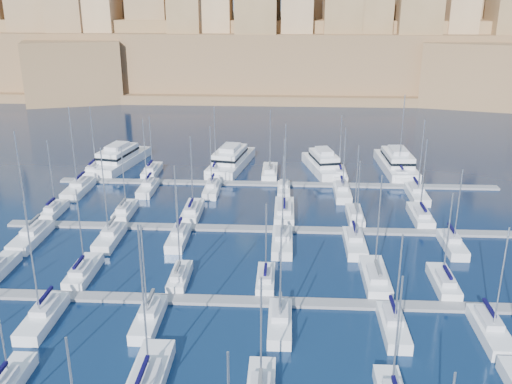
# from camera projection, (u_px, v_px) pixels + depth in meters

# --- Properties ---
(ground) EXTENTS (600.00, 600.00, 0.00)m
(ground) POSITION_uv_depth(u_px,v_px,m) (270.00, 259.00, 79.53)
(ground) COLOR black
(ground) RESTS_ON ground
(pontoon_mid_near) EXTENTS (84.00, 2.00, 0.40)m
(pontoon_mid_near) POSITION_uv_depth(u_px,v_px,m) (267.00, 302.00, 68.17)
(pontoon_mid_near) COLOR slate
(pontoon_mid_near) RESTS_ON ground
(pontoon_mid_far) EXTENTS (84.00, 2.00, 0.40)m
(pontoon_mid_far) POSITION_uv_depth(u_px,v_px,m) (272.00, 229.00, 88.87)
(pontoon_mid_far) COLOR slate
(pontoon_mid_far) RESTS_ON ground
(pontoon_far) EXTENTS (84.00, 2.00, 0.40)m
(pontoon_far) POSITION_uv_depth(u_px,v_px,m) (276.00, 184.00, 109.56)
(pontoon_far) COLOR slate
(pontoon_far) RESTS_ON ground
(sailboat_1) EXTENTS (2.45, 8.16, 12.84)m
(sailboat_1) POSITION_uv_depth(u_px,v_px,m) (7.00, 384.00, 53.23)
(sailboat_1) COLOR white
(sailboat_1) RESTS_ON ground
(sailboat_2) EXTENTS (3.24, 10.81, 16.63)m
(sailboat_2) POSITION_uv_depth(u_px,v_px,m) (147.00, 379.00, 53.75)
(sailboat_2) COLOR white
(sailboat_2) RESTS_ON ground
(sailboat_13) EXTENTS (2.68, 8.92, 12.23)m
(sailboat_13) POSITION_uv_depth(u_px,v_px,m) (83.00, 272.00, 74.30)
(sailboat_13) COLOR white
(sailboat_13) RESTS_ON ground
(sailboat_14) EXTENTS (2.23, 7.43, 13.07)m
(sailboat_14) POSITION_uv_depth(u_px,v_px,m) (180.00, 277.00, 72.94)
(sailboat_14) COLOR white
(sailboat_14) RESTS_ON ground
(sailboat_15) EXTENTS (2.24, 7.45, 11.09)m
(sailboat_15) POSITION_uv_depth(u_px,v_px,m) (266.00, 279.00, 72.37)
(sailboat_15) COLOR white
(sailboat_15) RESTS_ON ground
(sailboat_16) EXTENTS (3.03, 10.09, 14.55)m
(sailboat_16) POSITION_uv_depth(u_px,v_px,m) (375.00, 277.00, 72.84)
(sailboat_16) COLOR white
(sailboat_16) RESTS_ON ground
(sailboat_17) EXTENTS (2.56, 8.53, 12.74)m
(sailboat_17) POSITION_uv_depth(u_px,v_px,m) (444.00, 282.00, 71.68)
(sailboat_17) COLOR white
(sailboat_17) RESTS_ON ground
(sailboat_19) EXTENTS (2.81, 9.37, 15.10)m
(sailboat_19) POSITION_uv_depth(u_px,v_px,m) (43.00, 317.00, 64.07)
(sailboat_19) COLOR white
(sailboat_19) RESTS_ON ground
(sailboat_20) EXTENTS (2.57, 8.57, 12.65)m
(sailboat_20) POSITION_uv_depth(u_px,v_px,m) (149.00, 318.00, 63.82)
(sailboat_20) COLOR white
(sailboat_20) RESTS_ON ground
(sailboat_21) EXTENTS (2.58, 8.58, 12.71)m
(sailboat_21) POSITION_uv_depth(u_px,v_px,m) (280.00, 322.00, 63.03)
(sailboat_21) COLOR white
(sailboat_21) RESTS_ON ground
(sailboat_22) EXTENTS (2.59, 8.63, 12.22)m
(sailboat_22) POSITION_uv_depth(u_px,v_px,m) (393.00, 326.00, 62.36)
(sailboat_22) COLOR white
(sailboat_22) RESTS_ON ground
(sailboat_23) EXTENTS (2.78, 9.25, 13.36)m
(sailboat_23) POSITION_uv_depth(u_px,v_px,m) (491.00, 330.00, 61.52)
(sailboat_23) COLOR white
(sailboat_23) RESTS_ON ground
(sailboat_24) EXTENTS (2.29, 7.62, 12.90)m
(sailboat_24) POSITION_uv_depth(u_px,v_px,m) (54.00, 210.00, 95.05)
(sailboat_24) COLOR white
(sailboat_24) RESTS_ON ground
(sailboat_25) EXTENTS (2.50, 8.33, 11.94)m
(sailboat_25) POSITION_uv_depth(u_px,v_px,m) (125.00, 211.00, 94.75)
(sailboat_25) COLOR white
(sailboat_25) RESTS_ON ground
(sailboat_26) EXTENTS (2.77, 9.23, 13.64)m
(sailboat_26) POSITION_uv_depth(u_px,v_px,m) (193.00, 211.00, 94.57)
(sailboat_26) COLOR white
(sailboat_26) RESTS_ON ground
(sailboat_27) EXTENTS (3.17, 10.56, 15.75)m
(sailboat_27) POSITION_uv_depth(u_px,v_px,m) (284.00, 212.00, 94.37)
(sailboat_27) COLOR white
(sailboat_27) RESTS_ON ground
(sailboat_28) EXTENTS (2.46, 8.19, 12.71)m
(sailboat_28) POSITION_uv_depth(u_px,v_px,m) (355.00, 216.00, 92.68)
(sailboat_28) COLOR white
(sailboat_28) RESTS_ON ground
(sailboat_29) EXTENTS (2.83, 9.44, 13.68)m
(sailboat_29) POSITION_uv_depth(u_px,v_px,m) (420.00, 216.00, 92.69)
(sailboat_29) COLOR white
(sailboat_29) RESTS_ON ground
(sailboat_30) EXTENTS (3.10, 10.34, 17.26)m
(sailboat_30) POSITION_uv_depth(u_px,v_px,m) (31.00, 236.00, 84.87)
(sailboat_30) COLOR white
(sailboat_30) RESTS_ON ground
(sailboat_31) EXTENTS (2.78, 9.25, 14.91)m
(sailboat_31) POSITION_uv_depth(u_px,v_px,m) (110.00, 237.00, 84.76)
(sailboat_31) COLOR white
(sailboat_31) RESTS_ON ground
(sailboat_32) EXTENTS (2.55, 8.49, 12.29)m
(sailboat_32) POSITION_uv_depth(u_px,v_px,m) (179.00, 238.00, 84.59)
(sailboat_32) COLOR white
(sailboat_32) RESTS_ON ground
(sailboat_33) EXTENTS (2.92, 9.72, 14.24)m
(sailboat_33) POSITION_uv_depth(u_px,v_px,m) (282.00, 241.00, 83.20)
(sailboat_33) COLOR white
(sailboat_33) RESTS_ON ground
(sailboat_34) EXTENTS (2.83, 9.44, 13.61)m
(sailboat_34) POSITION_uv_depth(u_px,v_px,m) (355.00, 243.00, 82.78)
(sailboat_34) COLOR white
(sailboat_34) RESTS_ON ground
(sailboat_35) EXTENTS (2.60, 8.66, 12.52)m
(sailboat_35) POSITION_uv_depth(u_px,v_px,m) (452.00, 244.00, 82.40)
(sailboat_35) COLOR white
(sailboat_35) RESTS_ON ground
(sailboat_36) EXTENTS (2.71, 9.02, 13.98)m
(sailboat_36) POSITION_uv_depth(u_px,v_px,m) (95.00, 170.00, 116.41)
(sailboat_36) COLOR white
(sailboat_36) RESTS_ON ground
(sailboat_37) EXTENTS (2.66, 8.88, 12.13)m
(sailboat_37) POSITION_uv_depth(u_px,v_px,m) (152.00, 171.00, 115.73)
(sailboat_37) COLOR white
(sailboat_37) RESTS_ON ground
(sailboat_38) EXTENTS (2.76, 9.20, 14.16)m
(sailboat_38) POSITION_uv_depth(u_px,v_px,m) (215.00, 172.00, 115.19)
(sailboat_38) COLOR white
(sailboat_38) RESTS_ON ground
(sailboat_39) EXTENTS (2.92, 9.72, 13.67)m
(sailboat_39) POSITION_uv_depth(u_px,v_px,m) (270.00, 172.00, 114.85)
(sailboat_39) COLOR white
(sailboat_39) RESTS_ON ground
(sailboat_40) EXTENTS (2.69, 8.96, 12.85)m
(sailboat_40) POSITION_uv_depth(u_px,v_px,m) (339.00, 174.00, 113.77)
(sailboat_40) COLOR white
(sailboat_40) RESTS_ON ground
(sailboat_41) EXTENTS (3.06, 10.19, 16.81)m
(sailboat_41) POSITION_uv_depth(u_px,v_px,m) (399.00, 174.00, 113.70)
(sailboat_41) COLOR white
(sailboat_41) RESTS_ON ground
(sailboat_42) EXTENTS (3.19, 10.65, 16.42)m
(sailboat_42) POSITION_uv_depth(u_px,v_px,m) (79.00, 188.00, 105.45)
(sailboat_42) COLOR white
(sailboat_42) RESTS_ON ground
(sailboat_43) EXTENTS (2.57, 8.57, 14.12)m
(sailboat_43) POSITION_uv_depth(u_px,v_px,m) (148.00, 188.00, 105.76)
(sailboat_43) COLOR white
(sailboat_43) RESTS_ON ground
(sailboat_44) EXTENTS (2.58, 8.58, 13.01)m
(sailboat_44) POSITION_uv_depth(u_px,v_px,m) (212.00, 189.00, 105.12)
(sailboat_44) COLOR white
(sailboat_44) RESTS_ON ground
(sailboat_45) EXTENTS (2.24, 7.47, 10.73)m
(sailboat_45) POSITION_uv_depth(u_px,v_px,m) (284.00, 190.00, 104.95)
(sailboat_45) COLOR white
(sailboat_45) RESTS_ON ground
(sailboat_46) EXTENTS (2.78, 9.26, 13.16)m
(sailboat_46) POSITION_uv_depth(u_px,v_px,m) (342.00, 192.00, 103.55)
(sailboat_46) COLOR white
(sailboat_46) RESTS_ON ground
(sailboat_47) EXTENTS (2.91, 9.72, 14.71)m
(sailboat_47) POSITION_uv_depth(u_px,v_px,m) (417.00, 194.00, 102.63)
(sailboat_47) COLOR white
(sailboat_47) RESTS_ON ground
(motor_yacht_a) EXTENTS (9.06, 19.58, 5.25)m
(motor_yacht_a) POSITION_uv_depth(u_px,v_px,m) (119.00, 158.00, 120.75)
(motor_yacht_a) COLOR white
(motor_yacht_a) RESTS_ON ground
(motor_yacht_b) EXTENTS (9.05, 20.11, 5.25)m
(motor_yacht_b) POSITION_uv_depth(u_px,v_px,m) (231.00, 160.00, 119.75)
(motor_yacht_b) COLOR white
(motor_yacht_b) RESTS_ON ground
(motor_yacht_c) EXTENTS (8.29, 16.68, 5.25)m
(motor_yacht_c) POSITION_uv_depth(u_px,v_px,m) (323.00, 163.00, 117.20)
(motor_yacht_c) COLOR white
(motor_yacht_c) RESTS_ON ground
(motor_yacht_d) EXTENTS (6.55, 19.16, 5.25)m
(motor_yacht_d) POSITION_uv_depth(u_px,v_px,m) (396.00, 163.00, 117.71)
(motor_yacht_d) COLOR white
(motor_yacht_d) RESTS_ON ground
(fortified_city) EXTENTS (460.00, 108.95, 59.52)m
(fortified_city) POSITION_uv_depth(u_px,v_px,m) (283.00, 46.00, 220.65)
(fortified_city) COLOR brown
(fortified_city) RESTS_ON ground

